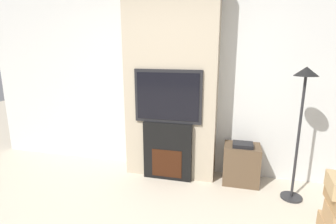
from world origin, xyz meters
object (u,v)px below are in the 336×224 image
(fireplace, at_px, (168,151))
(television, at_px, (168,96))
(media_stand, at_px, (241,163))
(floor_lamp, at_px, (303,103))

(fireplace, xyz_separation_m, television, (0.00, -0.00, 0.76))
(fireplace, height_order, television, television)
(television, height_order, media_stand, television)
(television, distance_m, floor_lamp, 1.58)
(fireplace, height_order, media_stand, fireplace)
(media_stand, bearing_deg, fireplace, -172.83)
(television, xyz_separation_m, floor_lamp, (1.57, -0.14, 0.01))
(fireplace, distance_m, media_stand, 1.00)
(fireplace, height_order, floor_lamp, floor_lamp)
(floor_lamp, bearing_deg, media_stand, 156.17)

